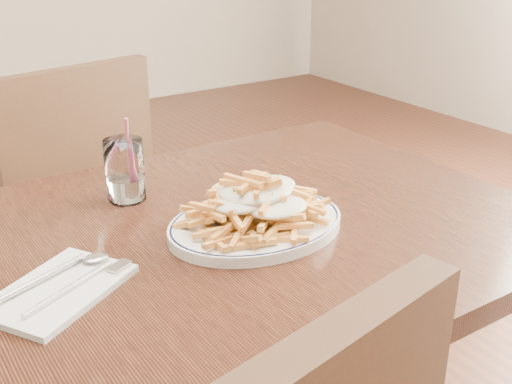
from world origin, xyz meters
TOP-DOWN VIEW (x-y plane):
  - table at (0.00, 0.00)m, footprint 1.20×0.80m
  - chair_far at (0.01, 0.76)m, footprint 0.50×0.50m
  - fries_plate at (0.09, -0.04)m, footprint 0.37×0.34m
  - loaded_fries at (0.09, -0.04)m, footprint 0.28×0.24m
  - napkin at (-0.25, -0.05)m, footprint 0.24×0.22m
  - cutlery at (-0.25, -0.05)m, footprint 0.20×0.15m
  - water_glass at (-0.03, 0.21)m, footprint 0.07×0.07m

SIDE VIEW (x-z plane):
  - chair_far at x=0.01m, z-range 0.06..0.97m
  - table at x=0.00m, z-range 0.30..1.05m
  - napkin at x=-0.25m, z-range 0.75..0.76m
  - fries_plate at x=0.09m, z-range 0.75..0.77m
  - cutlery at x=-0.25m, z-range 0.76..0.77m
  - water_glass at x=-0.03m, z-range 0.72..0.88m
  - loaded_fries at x=0.09m, z-range 0.77..0.85m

